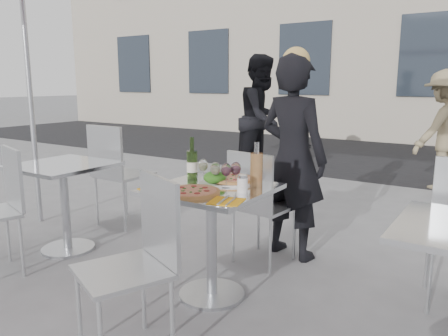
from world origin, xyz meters
The scene contains 22 objects.
ground centered at (0.00, 0.00, 0.00)m, with size 80.00×80.00×0.00m, color slate.
street_asphalt centered at (0.00, 6.50, 0.00)m, with size 24.00×5.00×0.00m, color black.
main_table centered at (0.00, 0.00, 0.54)m, with size 0.72×0.72×0.75m.
side_table_left centered at (-1.50, 0.00, 0.54)m, with size 0.72×0.72×0.75m.
chair_far centered at (0.00, 0.63, 0.53)m, with size 0.45×0.46×0.90m.
chair_near centered at (0.03, -0.69, 0.55)m, with size 0.56×0.57×0.94m.
side_chair_lfar centered at (-1.61, 0.68, 0.60)m, with size 0.46×0.48×1.01m.
woman_diner centered at (0.14, 0.95, 0.81)m, with size 0.59×0.39×1.63m, color black.
pedestrian_a centered at (-1.43, 3.34, 0.90)m, with size 0.88×0.68×1.80m, color black.
pedestrian_b centered at (0.85, 4.18, 0.79)m, with size 1.02×0.59×1.58m, color #8C7C5A.
pizza_near centered at (0.00, -0.19, 0.76)m, with size 0.34×0.34×0.02m.
pizza_far centered at (0.03, 0.20, 0.77)m, with size 0.34×0.34×0.03m.
salad_plate centered at (-0.03, 0.08, 0.79)m, with size 0.22×0.22×0.09m.
wine_bottle centered at (-0.23, 0.11, 0.86)m, with size 0.07×0.08×0.29m.
carafe centered at (0.24, 0.16, 0.87)m, with size 0.08×0.08×0.29m.
sugar_shaker centered at (0.24, -0.01, 0.80)m, with size 0.06×0.06×0.11m.
wineglass_white_a centered at (-0.13, 0.10, 0.86)m, with size 0.07×0.07×0.16m.
wineglass_white_b centered at (0.01, 0.04, 0.86)m, with size 0.07×0.07×0.16m.
wineglass_red_a centered at (0.08, 0.05, 0.86)m, with size 0.07×0.07×0.16m.
wineglass_red_b centered at (0.11, 0.12, 0.86)m, with size 0.07×0.07×0.16m.
napkin_left centered at (-0.25, -0.23, 0.75)m, with size 0.21×0.21×0.01m.
napkin_right centered at (0.27, -0.24, 0.75)m, with size 0.22×0.22×0.01m.
Camera 1 is at (1.56, -2.23, 1.41)m, focal length 35.00 mm.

